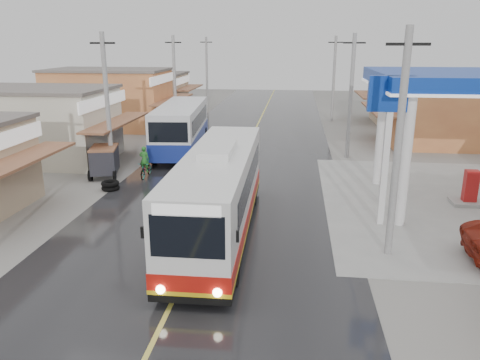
{
  "coord_description": "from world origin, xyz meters",
  "views": [
    {
      "loc": [
        3.46,
        -16.19,
        7.49
      ],
      "look_at": [
        1.1,
        3.75,
        1.52
      ],
      "focal_mm": 35.0,
      "sensor_mm": 36.0,
      "label": 1
    }
  ],
  "objects_px": {
    "second_bus": "(181,127)",
    "cyclist": "(146,167)",
    "coach_bus": "(219,192)",
    "tyre_stack": "(110,186)",
    "tricycle_near": "(104,160)"
  },
  "relations": [
    {
      "from": "tricycle_near",
      "to": "tyre_stack",
      "type": "xyz_separation_m",
      "value": [
        1.22,
        -2.34,
        -0.77
      ]
    },
    {
      "from": "tricycle_near",
      "to": "tyre_stack",
      "type": "relative_size",
      "value": 2.56
    },
    {
      "from": "coach_bus",
      "to": "second_bus",
      "type": "bearing_deg",
      "value": 108.68
    },
    {
      "from": "second_bus",
      "to": "tyre_stack",
      "type": "relative_size",
      "value": 10.78
    },
    {
      "from": "coach_bus",
      "to": "tricycle_near",
      "type": "xyz_separation_m",
      "value": [
        -7.84,
        7.42,
        -0.75
      ]
    },
    {
      "from": "second_bus",
      "to": "cyclist",
      "type": "bearing_deg",
      "value": -99.68
    },
    {
      "from": "coach_bus",
      "to": "tyre_stack",
      "type": "height_order",
      "value": "coach_bus"
    },
    {
      "from": "coach_bus",
      "to": "second_bus",
      "type": "relative_size",
      "value": 1.16
    },
    {
      "from": "second_bus",
      "to": "tyre_stack",
      "type": "height_order",
      "value": "second_bus"
    },
    {
      "from": "second_bus",
      "to": "tricycle_near",
      "type": "relative_size",
      "value": 4.22
    },
    {
      "from": "coach_bus",
      "to": "second_bus",
      "type": "distance_m",
      "value": 14.97
    },
    {
      "from": "second_bus",
      "to": "cyclist",
      "type": "distance_m",
      "value": 6.62
    },
    {
      "from": "coach_bus",
      "to": "cyclist",
      "type": "height_order",
      "value": "coach_bus"
    },
    {
      "from": "coach_bus",
      "to": "tyre_stack",
      "type": "xyz_separation_m",
      "value": [
        -6.62,
        5.08,
        -1.52
      ]
    },
    {
      "from": "second_bus",
      "to": "cyclist",
      "type": "height_order",
      "value": "second_bus"
    }
  ]
}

